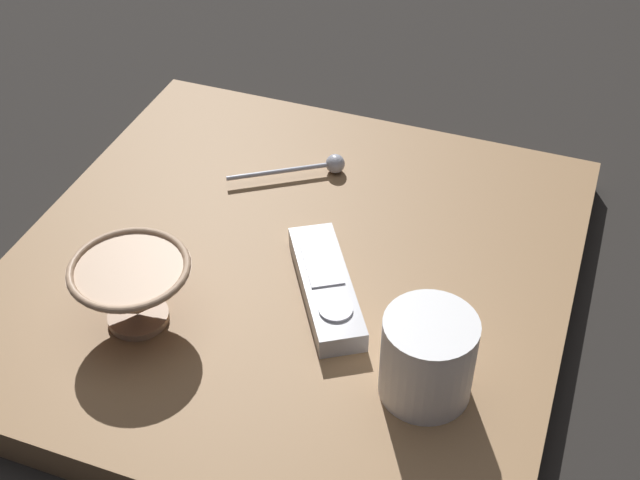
# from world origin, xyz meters

# --- Properties ---
(ground_plane) EXTENTS (6.00, 6.00, 0.00)m
(ground_plane) POSITION_xyz_m (0.00, 0.00, 0.00)
(ground_plane) COLOR black
(table) EXTENTS (0.62, 0.63, 0.04)m
(table) POSITION_xyz_m (0.00, 0.00, 0.02)
(table) COLOR #936D47
(table) RESTS_ON ground
(cereal_bowl) EXTENTS (0.13, 0.13, 0.08)m
(cereal_bowl) POSITION_xyz_m (-0.12, -0.14, 0.08)
(cereal_bowl) COLOR tan
(cereal_bowl) RESTS_ON table
(coffee_mug) EXTENTS (0.09, 0.09, 0.09)m
(coffee_mug) POSITION_xyz_m (0.19, -0.13, 0.09)
(coffee_mug) COLOR white
(coffee_mug) RESTS_ON table
(teaspoon) EXTENTS (0.13, 0.09, 0.02)m
(teaspoon) POSITION_xyz_m (-0.02, 0.17, 0.05)
(teaspoon) COLOR #A3A5B2
(teaspoon) RESTS_ON table
(tv_remote_near) EXTENTS (0.14, 0.18, 0.03)m
(tv_remote_near) POSITION_xyz_m (0.06, -0.04, 0.05)
(tv_remote_near) COLOR #9E9EA3
(tv_remote_near) RESTS_ON table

